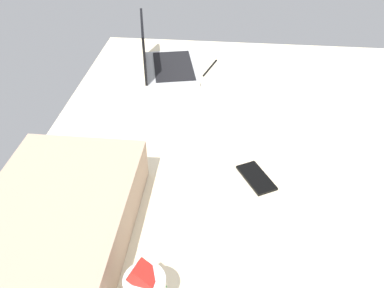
# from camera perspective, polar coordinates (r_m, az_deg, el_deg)

# --- Properties ---
(bed_mattress) EXTENTS (1.80, 1.40, 0.18)m
(bed_mattress) POSITION_cam_1_polar(r_m,az_deg,el_deg) (1.40, 7.25, -4.05)
(bed_mattress) COLOR beige
(bed_mattress) RESTS_ON ground
(laptop) EXTENTS (0.37, 0.30, 0.23)m
(laptop) POSITION_cam_1_polar(r_m,az_deg,el_deg) (1.81, -4.17, 11.63)
(laptop) COLOR #B7BABC
(laptop) RESTS_ON bed_mattress
(cell_phone) EXTENTS (0.16, 0.13, 0.01)m
(cell_phone) POSITION_cam_1_polar(r_m,az_deg,el_deg) (1.25, 9.16, -4.77)
(cell_phone) COLOR black
(cell_phone) RESTS_ON bed_mattress
(pillow) EXTENTS (0.52, 0.36, 0.13)m
(pillow) POSITION_cam_1_polar(r_m,az_deg,el_deg) (1.09, -18.50, -10.00)
(pillow) COLOR tan
(pillow) RESTS_ON bed_mattress
(charger_cable) EXTENTS (0.16, 0.06, 0.01)m
(charger_cable) POSITION_cam_1_polar(r_m,az_deg,el_deg) (1.85, 2.61, 10.82)
(charger_cable) COLOR black
(charger_cable) RESTS_ON bed_mattress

